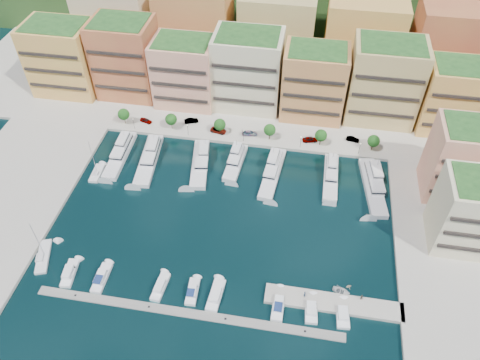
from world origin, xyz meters
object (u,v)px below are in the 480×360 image
(yacht_2, at_px, (201,161))
(car_0, at_px, (146,120))
(yacht_4, at_px, (273,171))
(tree_3, at_px, (270,130))
(tender_2, at_px, (341,291))
(lamppost_4, at_px, (360,147))
(cruiser_5, at_px, (216,295))
(lamppost_2, at_px, (243,134))
(cruiser_0, at_px, (70,273))
(sailboat_0, at_px, (43,257))
(tree_0, at_px, (124,114))
(cruiser_8, at_px, (311,310))
(yacht_5, at_px, (331,174))
(cruiser_9, at_px, (343,314))
(lamppost_1, at_px, (188,128))
(lamppost_3, at_px, (301,140))
(tree_4, at_px, (321,135))
(lamppost_0, at_px, (134,122))
(cruiser_4, at_px, (193,292))
(car_5, at_px, (353,139))
(tree_2, at_px, (220,125))
(person_0, at_px, (305,294))
(yacht_1, at_px, (149,157))
(yacht_0, at_px, (121,152))
(tree_1, at_px, (171,119))
(sailboat_2, at_px, (97,174))
(tree_5, at_px, (374,141))
(car_1, at_px, (191,121))
(cruiser_7, at_px, (278,305))
(car_4, at_px, (310,139))
(cruiser_1, at_px, (102,278))
(yacht_6, at_px, (373,184))
(car_2, at_px, (218,130))
(person_1, at_px, (361,297))
(yacht_3, at_px, (236,160))
(tender_3, at_px, (349,286))
(car_3, at_px, (249,133))
(cruiser_3, at_px, (160,287))

(yacht_2, distance_m, car_0, 27.27)
(yacht_4, bearing_deg, tree_3, 101.27)
(tender_2, bearing_deg, lamppost_4, 8.25)
(yacht_2, relative_size, cruiser_5, 2.41)
(lamppost_2, relative_size, cruiser_0, 0.51)
(cruiser_0, height_order, sailboat_0, sailboat_0)
(tree_0, bearing_deg, cruiser_8, -41.79)
(yacht_5, xyz_separation_m, cruiser_9, (4.13, -44.82, -0.66))
(lamppost_1, xyz_separation_m, lamppost_3, (36.00, 0.00, 0.00))
(yacht_5, bearing_deg, tree_4, 106.66)
(tender_2, bearing_deg, lamppost_0, 66.91)
(cruiser_4, bearing_deg, cruiser_0, 179.99)
(cruiser_0, relative_size, car_5, 2.02)
(tree_2, distance_m, person_0, 63.40)
(tree_4, distance_m, cruiser_5, 62.05)
(yacht_1, height_order, cruiser_5, yacht_1)
(yacht_0, bearing_deg, cruiser_4, -52.60)
(cruiser_5, distance_m, person_0, 20.79)
(yacht_0, bearing_deg, tree_1, 48.72)
(sailboat_2, bearing_deg, cruiser_9, -25.32)
(yacht_0, relative_size, cruiser_9, 2.92)
(tree_2, relative_size, yacht_0, 0.26)
(tree_5, relative_size, car_1, 1.24)
(cruiser_4, distance_m, car_5, 72.02)
(tree_4, relative_size, person_0, 2.95)
(lamppost_0, xyz_separation_m, sailboat_2, (-4.71, -21.33, -3.50))
(yacht_5, distance_m, cruiser_4, 54.48)
(cruiser_7, height_order, car_4, car_4)
(cruiser_1, bearing_deg, sailboat_2, 113.65)
(tree_5, xyz_separation_m, sailboat_0, (-82.51, -54.51, -4.44))
(yacht_5, bearing_deg, yacht_6, -8.49)
(tree_3, distance_m, car_2, 16.99)
(cruiser_4, xyz_separation_m, sailboat_2, (-37.75, 34.47, -0.25))
(person_1, bearing_deg, cruiser_0, 3.93)
(yacht_3, distance_m, tender_3, 51.46)
(lamppost_0, bearing_deg, lamppost_2, 0.00)
(yacht_1, relative_size, tender_2, 5.48)
(yacht_5, relative_size, cruiser_8, 2.63)
(yacht_2, distance_m, tender_2, 57.34)
(car_3, bearing_deg, cruiser_3, 158.73)
(tree_0, relative_size, tree_2, 1.00)
(cruiser_4, distance_m, car_4, 63.81)
(cruiser_0, bearing_deg, cruiser_3, 0.01)
(yacht_2, bearing_deg, cruiser_9, -45.52)
(tree_4, xyz_separation_m, sailboat_2, (-64.71, -23.63, -4.42))
(yacht_0, bearing_deg, yacht_1, -4.10)
(cruiser_0, height_order, cruiser_3, same)
(lamppost_3, bearing_deg, cruiser_8, -82.88)
(tree_3, bearing_deg, tender_2, -65.43)
(tree_5, distance_m, lamppost_4, 4.70)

